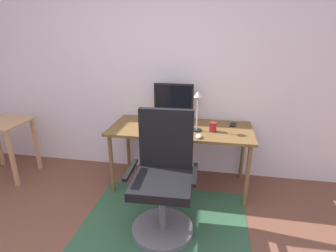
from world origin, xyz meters
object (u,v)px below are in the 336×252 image
Objects in this scene: side_table at (1,132)px; desk at (181,133)px; computer_mouse at (199,136)px; office_chair at (163,184)px; keyboard at (166,134)px; coffee_cup at (213,127)px; desk_lamp at (198,105)px; cell_phone at (233,125)px; monitor at (174,99)px.

desk is at bearing 4.26° from side_table.
office_chair is (-0.27, -0.50, -0.29)m from computer_mouse.
desk is 2.22m from side_table.
coffee_cup reaches higher than keyboard.
desk is 3.65× the size of desk_lamp.
keyboard is 0.84m from cell_phone.
cell_phone is at bearing 18.14° from desk.
desk_lamp is at bearing -139.09° from cell_phone.
coffee_cup is (0.48, -0.27, -0.22)m from monitor.
keyboard is 0.34m from computer_mouse.
coffee_cup is 0.87m from office_chair.
keyboard is at bearing -158.41° from coffee_cup.
computer_mouse is 0.14× the size of side_table.
computer_mouse is 1.02× the size of coffee_cup.
keyboard is (-0.01, -0.46, -0.26)m from monitor.
computer_mouse is 2.45m from side_table.
computer_mouse is (0.34, -0.02, 0.01)m from keyboard.
computer_mouse is (0.22, -0.27, 0.08)m from desk.
office_chair is (0.07, -0.52, -0.28)m from keyboard.
desk_lamp is (0.30, -0.28, 0.01)m from monitor.
monitor is 0.59m from coffee_cup.
office_chair is at bearing -81.76° from keyboard.
monitor is 4.48× the size of computer_mouse.
office_chair reaches higher than desk.
desk is 2.19× the size of side_table.
desk_lamp reaches higher than desk.
coffee_cup is at bearing -123.76° from cell_phone.
side_table is at bearing 177.53° from computer_mouse.
desk is 0.62m from cell_phone.
computer_mouse is at bearing -54.85° from monitor.
coffee_cup is 0.29m from desk_lamp.
monitor reaches higher than desk_lamp.
cell_phone is 0.19× the size of side_table.
office_chair is (-0.41, -0.71, -0.32)m from coffee_cup.
desk is at bearing 159.95° from desk_lamp.
desk_lamp is at bearing 100.44° from computer_mouse.
keyboard is 3.07× the size of cell_phone.
computer_mouse reaches higher than desk.
monitor reaches higher than computer_mouse.
computer_mouse reaches higher than keyboard.
monitor is at bearing 10.14° from side_table.
coffee_cup is (0.14, 0.21, 0.03)m from computer_mouse.
desk_lamp reaches higher than cell_phone.
monitor is at bearing 89.34° from keyboard.
desk_lamp is 0.92m from office_chair.
monitor is 0.64× the size of side_table.
monitor is 1.12m from office_chair.
desk is 1.42× the size of office_chair.
cell_phone is (0.36, 0.46, -0.01)m from computer_mouse.
desk is 3.72× the size of keyboard.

